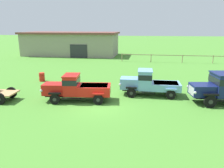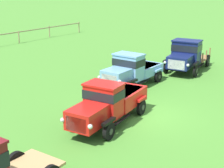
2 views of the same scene
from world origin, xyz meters
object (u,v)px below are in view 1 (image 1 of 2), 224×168
(vintage_truck_second_in_line, at_px, (77,88))
(oil_drum_beside_row, at_px, (42,77))
(vintage_truck_midrow_center, at_px, (148,83))
(farm_shed, at_px, (71,44))
(vintage_truck_far_side, at_px, (219,87))

(vintage_truck_second_in_line, height_order, oil_drum_beside_row, vintage_truck_second_in_line)
(vintage_truck_midrow_center, bearing_deg, oil_drum_beside_row, 164.54)
(vintage_truck_midrow_center, height_order, oil_drum_beside_row, vintage_truck_midrow_center)
(vintage_truck_second_in_line, bearing_deg, farm_shed, 110.02)
(vintage_truck_far_side, height_order, oil_drum_beside_row, vintage_truck_far_side)
(vintage_truck_second_in_line, bearing_deg, vintage_truck_midrow_center, 23.35)
(farm_shed, xyz_separation_m, vintage_truck_second_in_line, (9.69, -26.60, -1.26))
(farm_shed, bearing_deg, oil_drum_beside_row, -78.96)
(farm_shed, xyz_separation_m, vintage_truck_far_side, (20.35, -25.47, -1.06))
(vintage_truck_far_side, bearing_deg, vintage_truck_midrow_center, 166.86)
(vintage_truck_second_in_line, xyz_separation_m, vintage_truck_midrow_center, (5.44, 2.35, 0.02))
(vintage_truck_far_side, xyz_separation_m, oil_drum_beside_row, (-16.21, 4.26, -0.77))
(vintage_truck_midrow_center, bearing_deg, vintage_truck_far_side, -13.14)
(vintage_truck_second_in_line, distance_m, vintage_truck_far_side, 10.72)
(farm_shed, height_order, vintage_truck_second_in_line, farm_shed)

